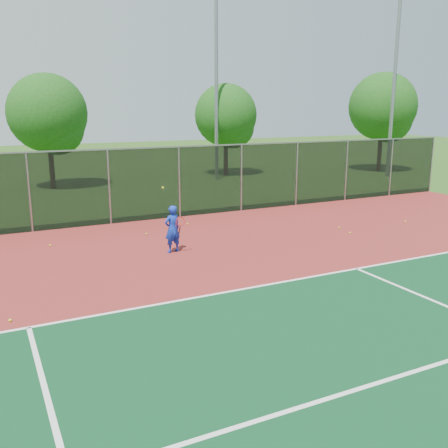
# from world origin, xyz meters

# --- Properties ---
(ground) EXTENTS (120.00, 120.00, 0.00)m
(ground) POSITION_xyz_m (0.00, 0.00, 0.00)
(ground) COLOR #274E16
(ground) RESTS_ON ground
(court_apron) EXTENTS (30.00, 20.00, 0.02)m
(court_apron) POSITION_xyz_m (0.00, 2.00, 0.01)
(court_apron) COLOR maroon
(court_apron) RESTS_ON ground
(fence_back) EXTENTS (30.00, 0.06, 3.03)m
(fence_back) POSITION_xyz_m (0.00, 12.00, 1.56)
(fence_back) COLOR black
(fence_back) RESTS_ON court_apron
(tennis_player) EXTENTS (0.63, 0.66, 2.16)m
(tennis_player) POSITION_xyz_m (-2.19, 7.05, 0.80)
(tennis_player) COLOR #1230B2
(tennis_player) RESTS_ON court_apron
(practice_ball_0) EXTENTS (0.07, 0.07, 0.07)m
(practice_ball_0) POSITION_xyz_m (4.60, 6.38, 0.06)
(practice_ball_0) COLOR #CBDE19
(practice_ball_0) RESTS_ON court_apron
(practice_ball_1) EXTENTS (0.07, 0.07, 0.07)m
(practice_ball_1) POSITION_xyz_m (4.77, 7.20, 0.06)
(practice_ball_1) COLOR #CBDE19
(practice_ball_1) RESTS_ON court_apron
(practice_ball_2) EXTENTS (0.07, 0.07, 0.07)m
(practice_ball_2) POSITION_xyz_m (-5.69, 9.52, 0.06)
(practice_ball_2) COLOR #CBDE19
(practice_ball_2) RESTS_ON court_apron
(practice_ball_3) EXTENTS (0.07, 0.07, 0.07)m
(practice_ball_3) POSITION_xyz_m (-0.28, 10.45, 0.06)
(practice_ball_3) COLOR #CBDE19
(practice_ball_3) RESTS_ON court_apron
(practice_ball_5) EXTENTS (0.07, 0.07, 0.07)m
(practice_ball_5) POSITION_xyz_m (7.89, 6.84, 0.06)
(practice_ball_5) COLOR #CBDE19
(practice_ball_5) RESTS_ON court_apron
(practice_ball_6) EXTENTS (0.07, 0.07, 0.07)m
(practice_ball_6) POSITION_xyz_m (-7.33, 3.52, 0.06)
(practice_ball_6) COLOR #CBDE19
(practice_ball_6) RESTS_ON court_apron
(practice_ball_7) EXTENTS (0.07, 0.07, 0.07)m
(practice_ball_7) POSITION_xyz_m (-2.27, 9.61, 0.06)
(practice_ball_7) COLOR #CBDE19
(practice_ball_7) RESTS_ON court_apron
(floodlight_n) EXTENTS (0.90, 0.40, 13.10)m
(floodlight_n) POSITION_xyz_m (6.45, 21.83, 7.34)
(floodlight_n) COLOR gray
(floodlight_n) RESTS_ON ground
(floodlight_ne) EXTENTS (0.90, 0.40, 13.10)m
(floodlight_ne) POSITION_xyz_m (17.55, 17.87, 7.34)
(floodlight_ne) COLOR gray
(floodlight_ne) RESTS_ON ground
(tree_back_left) EXTENTS (4.45, 4.45, 6.53)m
(tree_back_left) POSITION_xyz_m (-3.67, 22.59, 4.10)
(tree_back_left) COLOR #331F12
(tree_back_left) RESTS_ON ground
(tree_back_mid) EXTENTS (4.24, 4.24, 6.23)m
(tree_back_mid) POSITION_xyz_m (8.01, 23.33, 3.91)
(tree_back_mid) COLOR #331F12
(tree_back_mid) RESTS_ON ground
(tree_back_right) EXTENTS (4.84, 4.84, 7.11)m
(tree_back_right) POSITION_xyz_m (19.16, 20.26, 4.46)
(tree_back_right) COLOR #331F12
(tree_back_right) RESTS_ON ground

